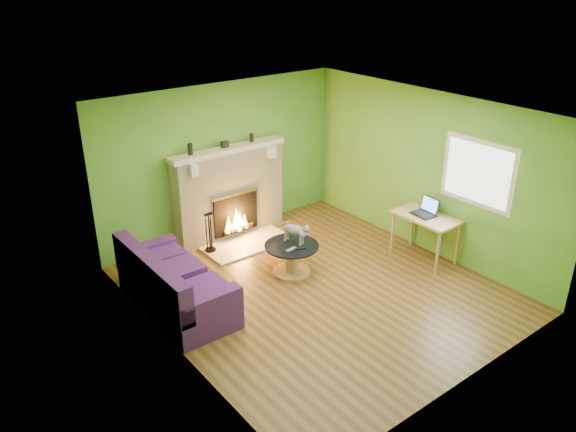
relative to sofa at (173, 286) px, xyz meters
The scene contains 22 objects.
floor 2.07m from the sofa, 24.40° to the right, with size 5.00×5.00×0.00m, color #543618.
ceiling 3.04m from the sofa, 24.40° to the right, with size 5.00×5.00×0.00m, color white.
wall_back 2.67m from the sofa, 41.73° to the left, with size 5.00×5.00×0.00m, color #48872C.
wall_front 3.94m from the sofa, 60.93° to the right, with size 5.00×5.00×0.00m, color #48872C.
wall_left 1.34m from the sofa, 114.94° to the right, with size 5.00×5.00×0.00m, color #48872C.
wall_right 4.30m from the sofa, 11.59° to the right, with size 5.00×5.00×0.00m, color #48872C.
window_frame 4.61m from the sofa, 23.04° to the right, with size 1.20×1.20×0.00m, color silver.
window_pane 4.61m from the sofa, 23.08° to the right, with size 1.06×1.06×0.00m, color white.
fireplace 2.41m from the sofa, 38.39° to the left, with size 2.10×0.46×1.58m.
hearth 2.12m from the sofa, 27.25° to the left, with size 1.50×0.75×0.03m, color beige.
mantel 2.65m from the sofa, 38.01° to the left, with size 2.10×0.28×0.08m, color beige.
sofa is the anchor object (origin of this frame).
coffee_table 1.88m from the sofa, ahead, with size 0.83×0.83×0.47m.
desk 3.99m from the sofa, 16.84° to the right, with size 0.58×1.00×0.74m.
cat 1.98m from the sofa, ahead, with size 0.20×0.55×0.34m, color slate, non-canonical shape.
remote_silver 1.81m from the sofa, 10.95° to the right, with size 0.17×0.04×0.02m, color gray.
remote_black 1.94m from the sofa, 12.02° to the right, with size 0.16×0.04×0.02m, color black.
laptop 3.98m from the sofa, 16.23° to the right, with size 0.31×0.35×0.26m, color black, non-canonical shape.
fire_tools 1.65m from the sofa, 42.04° to the left, with size 0.18×0.18×0.68m, color black, non-canonical shape.
mantel_vase_left 2.32m from the sofa, 51.26° to the left, with size 0.08×0.08×0.18m, color black.
mantel_vase_right 3.07m from the sofa, 32.28° to the left, with size 0.07×0.07×0.14m, color black.
mantel_box 2.68m from the sofa, 39.17° to the left, with size 0.12×0.08×0.10m, color black.
Camera 1 is at (-4.62, -5.26, 4.31)m, focal length 35.00 mm.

